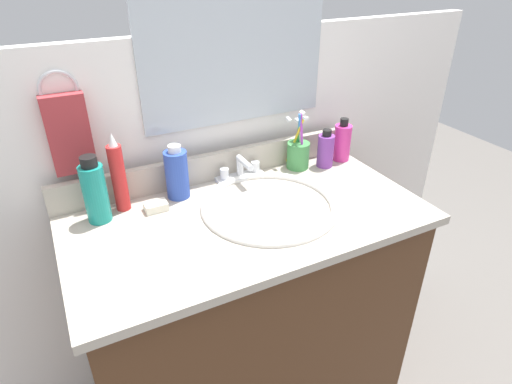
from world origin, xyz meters
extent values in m
cube|color=#4C2D19|center=(0.00, 0.00, 0.41)|extent=(0.97, 0.48, 0.83)
cube|color=#B2A899|center=(0.00, 0.00, 0.84)|extent=(1.01, 0.52, 0.03)
cube|color=#B2A899|center=(0.00, 0.25, 0.90)|extent=(1.01, 0.02, 0.09)
cube|color=white|center=(0.00, 0.31, 0.65)|extent=(2.11, 0.04, 1.30)
cube|color=#B2BCC6|center=(0.10, 0.29, 1.30)|extent=(0.60, 0.01, 0.56)
torus|color=silver|center=(-0.40, 0.29, 1.19)|extent=(0.10, 0.01, 0.10)
cube|color=#A53338|center=(-0.40, 0.27, 1.07)|extent=(0.11, 0.04, 0.22)
torus|color=white|center=(0.07, 0.01, 0.86)|extent=(0.40, 0.40, 0.02)
ellipsoid|color=white|center=(0.07, 0.01, 0.81)|extent=(0.35, 0.35, 0.11)
cylinder|color=#B2B5BA|center=(0.07, 0.01, 0.78)|extent=(0.04, 0.04, 0.01)
cube|color=silver|center=(0.07, 0.21, 0.86)|extent=(0.16, 0.05, 0.01)
cylinder|color=silver|center=(0.07, 0.21, 0.89)|extent=(0.02, 0.02, 0.06)
cylinder|color=silver|center=(0.07, 0.18, 0.92)|extent=(0.02, 0.09, 0.02)
cylinder|color=silver|center=(0.02, 0.21, 0.88)|extent=(0.03, 0.03, 0.04)
cylinder|color=silver|center=(0.13, 0.21, 0.88)|extent=(0.03, 0.03, 0.04)
cylinder|color=#7A3899|center=(0.37, 0.17, 0.91)|extent=(0.06, 0.06, 0.11)
cylinder|color=black|center=(0.37, 0.17, 0.97)|extent=(0.03, 0.03, 0.02)
cylinder|color=red|center=(-0.31, 0.20, 0.95)|extent=(0.04, 0.04, 0.20)
cone|color=white|center=(-0.31, 0.20, 1.07)|extent=(0.02, 0.02, 0.04)
cylinder|color=#2D4CB2|center=(-0.14, 0.19, 0.92)|extent=(0.07, 0.07, 0.15)
cylinder|color=white|center=(-0.14, 0.19, 1.01)|extent=(0.04, 0.04, 0.02)
cylinder|color=#D8338C|center=(0.45, 0.18, 0.91)|extent=(0.06, 0.06, 0.13)
cylinder|color=black|center=(0.45, 0.18, 0.99)|extent=(0.03, 0.03, 0.03)
cylinder|color=teal|center=(-0.38, 0.17, 0.93)|extent=(0.06, 0.06, 0.16)
cylinder|color=black|center=(-0.38, 0.17, 1.03)|extent=(0.04, 0.04, 0.03)
cylinder|color=#3F8C47|center=(0.28, 0.20, 0.90)|extent=(0.08, 0.08, 0.09)
cylinder|color=yellow|center=(0.27, 0.21, 0.95)|extent=(0.04, 0.05, 0.17)
cube|color=white|center=(0.26, 0.23, 1.02)|extent=(0.01, 0.02, 0.01)
cylinder|color=white|center=(0.29, 0.21, 0.94)|extent=(0.03, 0.03, 0.16)
cube|color=white|center=(0.31, 0.22, 1.01)|extent=(0.01, 0.02, 0.01)
cylinder|color=green|center=(0.29, 0.21, 0.94)|extent=(0.01, 0.03, 0.16)
cube|color=white|center=(0.29, 0.22, 1.01)|extent=(0.01, 0.02, 0.01)
cylinder|color=#B23FBF|center=(0.29, 0.19, 0.95)|extent=(0.01, 0.03, 0.18)
cube|color=white|center=(0.29, 0.18, 1.03)|extent=(0.01, 0.02, 0.01)
cylinder|color=blue|center=(0.29, 0.21, 0.96)|extent=(0.04, 0.05, 0.18)
cube|color=white|center=(0.31, 0.23, 1.03)|extent=(0.01, 0.02, 0.01)
cube|color=white|center=(-0.23, 0.15, 0.86)|extent=(0.06, 0.04, 0.02)
camera|label=1|loc=(-0.45, -0.92, 1.51)|focal=30.31mm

